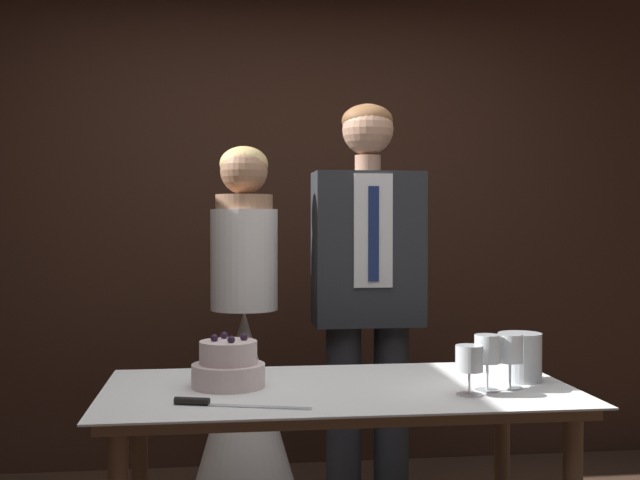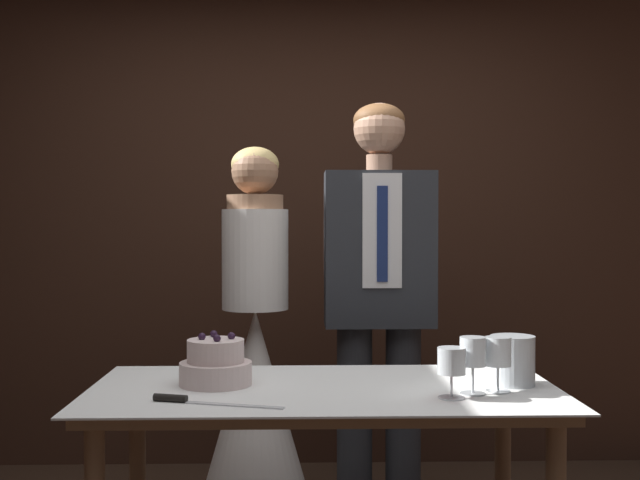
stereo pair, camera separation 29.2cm
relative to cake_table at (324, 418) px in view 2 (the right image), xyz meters
The scene contains 10 objects.
wall_back 2.05m from the cake_table, 91.82° to the left, with size 4.72×0.12×2.92m, color #382116.
cake_table is the anchor object (origin of this frame).
tiered_cake 0.38m from the cake_table, behind, with size 0.23×0.23×0.16m.
cake_knife 0.45m from the cake_table, 150.78° to the right, with size 0.38×0.13×0.02m.
wine_glass_near 0.57m from the cake_table, ahead, with size 0.08×0.08×0.17m.
wine_glass_middle 0.45m from the cake_table, 24.73° to the right, with size 0.08×0.08×0.15m.
wine_glass_far 0.50m from the cake_table, 14.45° to the right, with size 0.08×0.08×0.17m.
hurricane_candle 0.62m from the cake_table, ahead, with size 0.14×0.14×0.15m.
bride 0.95m from the cake_table, 106.14° to the left, with size 0.54×0.54×1.62m.
groom 1.00m from the cake_table, 73.85° to the left, with size 0.46×0.25×1.81m.
Camera 2 is at (-0.02, -2.42, 1.31)m, focal length 45.00 mm.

